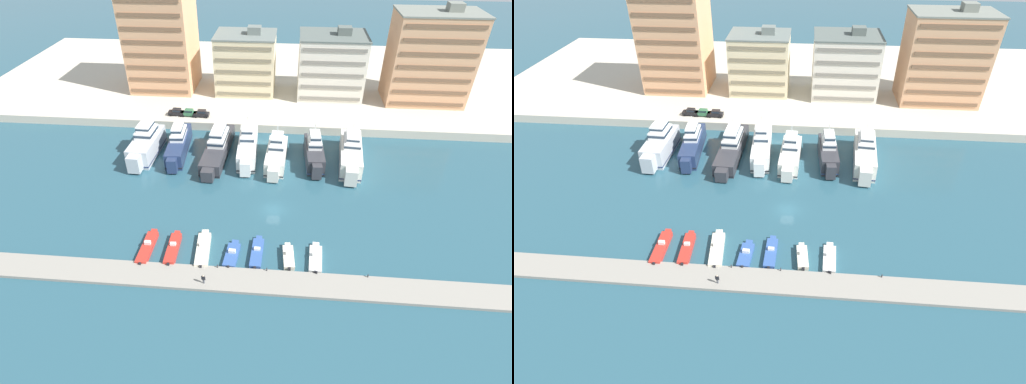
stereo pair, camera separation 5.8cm
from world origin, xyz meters
The scene contains 29 objects.
ground_plane centered at (0.00, 0.00, 0.00)m, with size 400.00×400.00×0.00m, color #285160.
quay_promenade centered at (0.00, 65.79, 1.07)m, with size 180.00×70.00×2.15m, color beige.
pier_dock centered at (0.00, -18.16, 0.27)m, with size 120.00×4.85×0.53m, color gray.
yacht_silver_far_left centered at (-30.13, 17.93, 2.74)m, with size 5.40×16.79×9.05m.
yacht_navy_left centered at (-22.97, 19.43, 2.38)m, with size 4.94×18.44×8.24m.
yacht_charcoal_mid_left centered at (-13.84, 19.42, 2.10)m, with size 5.36×22.76×7.73m.
yacht_white_center_left centered at (-6.96, 19.62, 2.56)m, with size 4.79×18.52×8.75m.
yacht_ivory_center centered at (-0.28, 17.00, 2.29)m, with size 4.85×16.17×8.17m.
yacht_charcoal_center_right centered at (8.13, 18.30, 2.40)m, with size 4.44×15.50×8.34m.
yacht_ivory_mid_right centered at (16.19, 18.40, 2.52)m, with size 6.04×19.56×8.42m.
motorboat_red_far_left centered at (-20.75, -12.36, 0.46)m, with size 1.88×8.46×1.47m.
motorboat_red_left centered at (-16.32, -12.38, 0.54)m, with size 2.08×7.99×1.48m.
motorboat_cream_mid_left centered at (-11.26, -12.02, 0.48)m, with size 2.88×8.84×1.43m.
motorboat_blue_center_left centered at (-6.26, -12.77, 0.38)m, with size 2.44×6.49×1.28m.
motorboat_blue_center centered at (-2.14, -12.00, 0.41)m, with size 2.02×7.62×1.19m.
motorboat_cream_center_right centered at (3.11, -12.66, 0.52)m, with size 2.13×5.97×1.44m.
motorboat_white_mid_right centered at (7.57, -12.44, 0.39)m, with size 2.35×6.99×1.27m.
car_black_far_left centered at (-27.15, 34.57, 3.12)m, with size 4.17×2.07×1.80m.
car_green_left centered at (-23.87, 34.45, 3.12)m, with size 4.16×2.03×1.80m.
car_black_mid_left centered at (-20.49, 34.29, 3.12)m, with size 4.12×1.95×1.80m.
apartment_block_far_left centered at (-34.76, 54.13, 15.93)m, with size 18.18×16.49×29.46m.
apartment_block_left centered at (-10.76, 52.98, 10.26)m, with size 16.74×13.58×18.10m.
apartment_block_mid_left centered at (13.09, 52.13, 10.56)m, with size 18.08×14.46×18.71m.
apartment_block_center_left centered at (38.52, 50.12, 13.89)m, with size 21.17×13.24×25.38m.
pedestrian_near_edge centered at (-9.73, -19.36, 1.57)m, with size 0.67×0.30×1.75m.
bollard_west centered at (-8.14, -15.98, 0.86)m, with size 0.20×0.20×0.61m.
bollard_west_mid centered at (-0.25, -15.98, 0.86)m, with size 0.20×0.20×0.61m.
bollard_east_mid centered at (7.64, -15.98, 0.86)m, with size 0.20×0.20×0.61m.
bollard_east centered at (15.53, -15.98, 0.86)m, with size 0.20×0.20×0.61m.
Camera 1 is at (1.76, -59.36, 48.21)m, focal length 28.00 mm.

